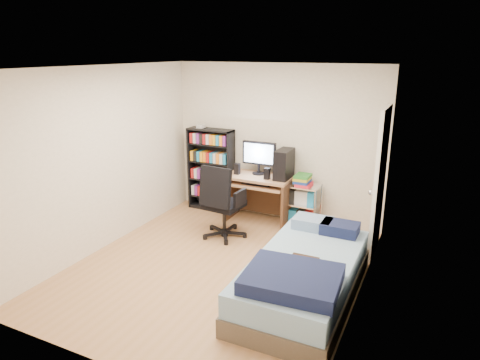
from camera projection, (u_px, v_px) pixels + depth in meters
The scene contains 7 objects.
room at pixel (217, 174), 5.14m from camera, with size 3.58×4.08×2.58m.
media_shelf at pixel (211, 169), 7.34m from camera, with size 0.80×0.27×1.48m.
computer_desk at pixel (266, 180), 6.78m from camera, with size 1.03×0.60×1.30m.
office_chair at pixel (222, 215), 6.30m from camera, with size 0.72×0.72×1.12m.
wire_cart at pixel (302, 194), 6.59m from camera, with size 0.54×0.39×0.86m.
bed at pixel (304, 276), 4.76m from camera, with size 1.08×2.16×0.62m.
door at pixel (380, 182), 5.67m from camera, with size 0.12×0.80×2.00m.
Camera 1 is at (2.37, -4.34, 2.69)m, focal length 32.00 mm.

